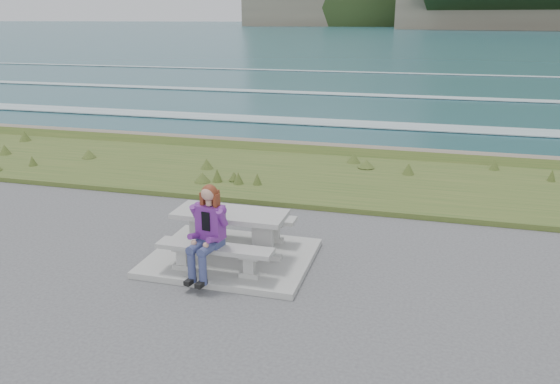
{
  "coord_description": "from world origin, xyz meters",
  "views": [
    {
      "loc": [
        2.94,
        -7.69,
        3.8
      ],
      "look_at": [
        0.5,
        1.2,
        0.85
      ],
      "focal_mm": 35.0,
      "sensor_mm": 36.0,
      "label": 1
    }
  ],
  "objects": [
    {
      "name": "grass_verge",
      "position": [
        0.0,
        5.0,
        0.0
      ],
      "size": [
        160.0,
        4.5,
        0.22
      ],
      "primitive_type": "cube",
      "color": "#2F4E1D",
      "rests_on": "ground"
    },
    {
      "name": "concrete_slab",
      "position": [
        0.0,
        0.0,
        0.05
      ],
      "size": [
        2.6,
        2.1,
        0.1
      ],
      "primitive_type": "cube",
      "color": "#999894",
      "rests_on": "ground"
    },
    {
      "name": "bench_landward",
      "position": [
        0.0,
        -0.7,
        0.45
      ],
      "size": [
        1.8,
        0.35,
        0.45
      ],
      "color": "#999894",
      "rests_on": "concrete_slab"
    },
    {
      "name": "picnic_table",
      "position": [
        0.0,
        0.0,
        0.68
      ],
      "size": [
        1.8,
        0.75,
        0.75
      ],
      "color": "#999894",
      "rests_on": "concrete_slab"
    },
    {
      "name": "shore_drop",
      "position": [
        0.0,
        7.9,
        0.0
      ],
      "size": [
        160.0,
        0.8,
        2.2
      ],
      "primitive_type": "cube",
      "color": "brown",
      "rests_on": "ground"
    },
    {
      "name": "ocean",
      "position": [
        0.0,
        25.09,
        -1.74
      ],
      "size": [
        1600.0,
        1600.0,
        0.09
      ],
      "color": "#1E4B56",
      "rests_on": "ground"
    },
    {
      "name": "seated_woman",
      "position": [
        -0.08,
        -0.83,
        0.62
      ],
      "size": [
        0.49,
        0.74,
        1.4
      ],
      "rotation": [
        0.0,
        0.0,
        -0.18
      ],
      "color": "navy",
      "rests_on": "concrete_slab"
    },
    {
      "name": "bench_seaward",
      "position": [
        0.0,
        0.7,
        0.45
      ],
      "size": [
        1.8,
        0.35,
        0.45
      ],
      "color": "#999894",
      "rests_on": "concrete_slab"
    }
  ]
}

